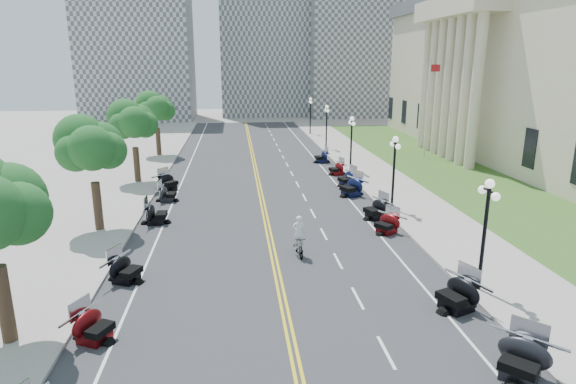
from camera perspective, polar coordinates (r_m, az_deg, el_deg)
name	(u,v)px	position (r m, az deg, el deg)	size (l,w,h in m)	color
ground	(269,236)	(28.02, -2.22, -5.25)	(160.00, 160.00, 0.00)	gray
road	(260,192)	(37.54, -3.32, 0.04)	(16.00, 90.00, 0.01)	#333335
centerline_yellow_a	(259,192)	(37.53, -3.50, 0.05)	(0.12, 90.00, 0.00)	yellow
centerline_yellow_b	(262,192)	(37.54, -3.14, 0.06)	(0.12, 90.00, 0.00)	yellow
edge_line_north	(341,189)	(38.38, 6.26, 0.32)	(0.12, 90.00, 0.00)	white
edge_line_south	(177,194)	(37.78, -13.06, -0.22)	(0.12, 90.00, 0.00)	white
lane_dash_3	(386,352)	(17.93, 11.55, -18.09)	(0.12, 2.00, 0.00)	white
lane_dash_4	(358,298)	(21.24, 8.25, -12.32)	(0.12, 2.00, 0.00)	white
lane_dash_5	(338,261)	(24.76, 5.95, -8.12)	(0.12, 2.00, 0.00)	white
lane_dash_6	(324,234)	(28.40, 4.26, -4.97)	(0.12, 2.00, 0.00)	white
lane_dash_7	(313,213)	(32.13, 2.97, -2.55)	(0.12, 2.00, 0.00)	white
lane_dash_8	(304,197)	(35.92, 1.96, -0.62)	(0.12, 2.00, 0.00)	white
lane_dash_9	(298,184)	(39.74, 1.14, 0.93)	(0.12, 2.00, 0.00)	white
lane_dash_10	(292,173)	(43.60, 0.46, 2.21)	(0.12, 2.00, 0.00)	white
lane_dash_11	(287,165)	(47.49, -0.11, 3.28)	(0.12, 2.00, 0.00)	white
lane_dash_12	(283,157)	(51.39, -0.59, 4.19)	(0.12, 2.00, 0.00)	white
lane_dash_13	(280,150)	(55.30, -1.00, 4.96)	(0.12, 2.00, 0.00)	white
lane_dash_14	(277,145)	(59.23, -1.36, 5.64)	(0.12, 2.00, 0.00)	white
lane_dash_15	(274,140)	(63.16, -1.68, 6.23)	(0.12, 2.00, 0.00)	white
lane_dash_16	(272,135)	(67.11, -1.96, 6.75)	(0.12, 2.00, 0.00)	white
lane_dash_17	(270,131)	(71.06, -2.21, 7.22)	(0.12, 2.00, 0.00)	white
lane_dash_18	(268,128)	(75.01, -2.43, 7.63)	(0.12, 2.00, 0.00)	white
lane_dash_19	(266,124)	(78.97, -2.63, 8.01)	(0.12, 2.00, 0.00)	white
sidewalk_north	(391,187)	(39.44, 12.09, 0.57)	(5.00, 90.00, 0.15)	#9E9991
sidewalk_south	(121,195)	(38.47, -19.13, -0.30)	(5.00, 90.00, 0.15)	#9E9991
lawn	(435,165)	(49.20, 16.98, 3.08)	(9.00, 60.00, 0.10)	#356023
civic_building	(560,71)	(58.88, 29.50, 12.39)	(26.00, 51.00, 17.80)	#BCAD8E
distant_block_a	(137,43)	(89.75, -17.42, 16.52)	(18.00, 14.00, 26.00)	gray
distant_block_b	(264,33)	(94.54, -2.90, 18.27)	(16.00, 12.00, 30.00)	gray
distant_block_c	(361,56)	(94.27, 8.67, 15.70)	(20.00, 14.00, 22.00)	gray
street_lamp_1	(484,236)	(22.15, 22.21, -4.87)	(0.50, 1.20, 4.90)	black
street_lamp_2	(394,174)	(32.74, 12.41, 2.15)	(0.50, 1.20, 4.90)	black
street_lamp_3	(351,144)	(44.05, 7.49, 5.64)	(0.50, 1.20, 4.90)	black
street_lamp_4	(326,127)	(55.66, 4.58, 7.68)	(0.50, 1.20, 4.90)	black
street_lamp_5	(310,116)	(67.40, 2.66, 9.00)	(0.50, 1.20, 4.90)	black
flagpole	(427,110)	(52.33, 16.20, 9.31)	(1.10, 0.20, 10.00)	silver
tree_2	(92,153)	(29.80, -22.22, 4.34)	(4.80, 4.80, 9.20)	#235619
tree_3	(134,126)	(41.34, -17.83, 7.45)	(4.80, 4.80, 9.20)	#235619
tree_4	(156,112)	(53.09, -15.34, 9.18)	(4.80, 4.80, 9.20)	#235619
motorcycle_n_2	(522,358)	(17.65, 25.98, -17.28)	(2.08, 2.08, 1.46)	black
motorcycle_n_3	(457,293)	(20.99, 19.43, -11.23)	(2.10, 2.10, 1.47)	black
motorcycle_n_5	(387,223)	(28.87, 11.64, -3.60)	(1.82, 1.82, 1.28)	#590A0C
motorcycle_n_6	(376,208)	(31.35, 10.39, -1.91)	(2.00, 2.00, 1.40)	black
motorcycle_n_7	(351,186)	(36.37, 7.52, 0.69)	(2.19, 2.19, 1.54)	black
motorcycle_n_8	(347,178)	(39.33, 7.03, 1.68)	(1.96, 1.96, 1.37)	black
motorcycle_n_9	(337,168)	(43.21, 5.78, 2.85)	(1.79, 1.79, 1.25)	#590A0C
motorcycle_n_10	(321,156)	(48.39, 3.98, 4.25)	(1.90, 1.90, 1.33)	black
motorcycle_s_3	(93,325)	(19.21, -22.08, -14.40)	(1.82, 1.82, 1.27)	#590A0C
motorcycle_s_4	(125,268)	(23.42, -18.71, -8.56)	(1.88, 1.88, 1.32)	black
motorcycle_s_6	(156,213)	(31.02, -15.37, -2.40)	(2.00, 2.00, 1.40)	black
motorcycle_s_7	(167,193)	(35.78, -14.11, -0.11)	(1.81, 1.81, 1.27)	black
motorcycle_s_8	(168,181)	(39.13, -14.04, 1.27)	(1.97, 1.97, 1.38)	black
bicycle	(299,246)	(25.09, 1.27, -6.37)	(0.52, 1.85, 1.11)	#A51414
cyclist_rider	(299,219)	(24.59, 1.29, -3.18)	(0.67, 0.44, 1.84)	silver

